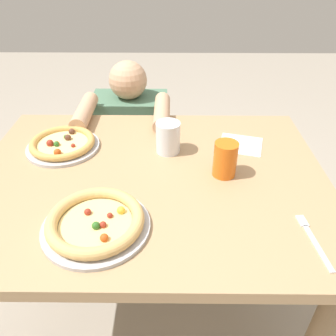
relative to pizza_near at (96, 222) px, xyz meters
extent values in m
plane|color=#9E9384|center=(0.13, 0.25, -0.77)|extent=(8.00, 8.00, 0.00)
cube|color=tan|center=(0.13, 0.25, -0.04)|extent=(1.21, 0.91, 0.04)
cylinder|color=#826748|center=(-0.39, 0.63, -0.42)|extent=(0.07, 0.07, 0.71)
cylinder|color=#826748|center=(0.66, 0.63, -0.42)|extent=(0.07, 0.07, 0.71)
cylinder|color=#B7B7BC|center=(0.00, 0.00, -0.02)|extent=(0.30, 0.30, 0.01)
cylinder|color=#E5CC7F|center=(0.00, 0.00, 0.00)|extent=(0.20, 0.20, 0.01)
torus|color=tan|center=(0.00, 0.00, 0.01)|extent=(0.27, 0.27, 0.03)
sphere|color=#2D6623|center=(0.00, -0.02, 0.01)|extent=(0.02, 0.02, 0.02)
sphere|color=maroon|center=(-0.03, 0.04, 0.01)|extent=(0.02, 0.02, 0.02)
sphere|color=gold|center=(0.07, 0.04, 0.01)|extent=(0.02, 0.02, 0.02)
sphere|color=maroon|center=(0.02, -0.01, 0.01)|extent=(0.02, 0.02, 0.02)
sphere|color=#BF4C19|center=(0.03, -0.06, 0.01)|extent=(0.02, 0.02, 0.02)
sphere|color=maroon|center=(0.04, 0.02, 0.01)|extent=(0.02, 0.02, 0.02)
cylinder|color=#B7B7BC|center=(-0.21, 0.42, -0.02)|extent=(0.27, 0.27, 0.01)
cylinder|color=#EFD68C|center=(-0.21, 0.42, 0.00)|extent=(0.19, 0.19, 0.01)
torus|color=tan|center=(-0.21, 0.42, 0.00)|extent=(0.24, 0.24, 0.03)
sphere|color=#2D6623|center=(-0.20, 0.46, 0.01)|extent=(0.02, 0.02, 0.02)
sphere|color=#2D6623|center=(-0.22, 0.41, 0.01)|extent=(0.02, 0.02, 0.02)
sphere|color=#BF4C19|center=(-0.20, 0.35, 0.01)|extent=(0.03, 0.03, 0.03)
sphere|color=brown|center=(-0.19, 0.45, 0.01)|extent=(0.02, 0.02, 0.02)
sphere|color=maroon|center=(-0.16, 0.40, 0.01)|extent=(0.02, 0.02, 0.02)
sphere|color=maroon|center=(-0.25, 0.41, 0.01)|extent=(0.03, 0.03, 0.03)
sphere|color=#BF4C19|center=(-0.22, 0.41, 0.01)|extent=(0.02, 0.02, 0.02)
sphere|color=brown|center=(-0.19, 0.50, 0.01)|extent=(0.02, 0.02, 0.02)
cylinder|color=orange|center=(0.39, 0.26, 0.04)|extent=(0.08, 0.08, 0.12)
cylinder|color=silver|center=(0.20, 0.41, 0.04)|extent=(0.09, 0.09, 0.12)
cube|color=white|center=(0.19, 0.41, 0.07)|extent=(0.03, 0.03, 0.02)
cube|color=white|center=(0.19, 0.39, 0.07)|extent=(0.03, 0.03, 0.02)
cube|color=white|center=(0.21, 0.42, 0.07)|extent=(0.03, 0.03, 0.02)
cube|color=white|center=(0.48, 0.45, -0.02)|extent=(0.19, 0.18, 0.00)
cube|color=silver|center=(0.59, -0.07, -0.02)|extent=(0.03, 0.16, 0.00)
cube|color=silver|center=(0.58, 0.03, -0.02)|extent=(0.03, 0.05, 0.00)
cylinder|color=#333847|center=(0.00, 0.90, -0.55)|extent=(0.30, 0.30, 0.45)
cube|color=#4C7259|center=(0.00, 0.90, -0.17)|extent=(0.38, 0.22, 0.31)
sphere|color=tan|center=(0.00, 0.90, 0.07)|extent=(0.18, 0.18, 0.18)
cylinder|color=tan|center=(-0.17, 0.67, 0.01)|extent=(0.07, 0.28, 0.07)
cylinder|color=tan|center=(0.17, 0.67, 0.01)|extent=(0.07, 0.28, 0.07)
camera|label=1|loc=(0.21, -0.67, 0.66)|focal=35.92mm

